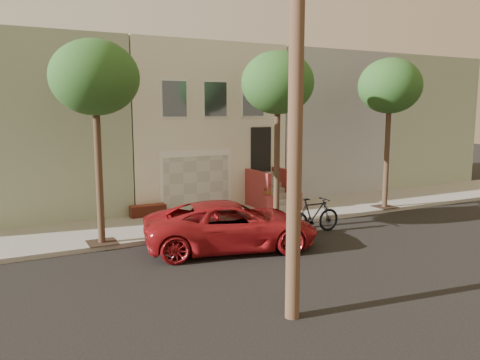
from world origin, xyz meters
TOP-DOWN VIEW (x-y plane):
  - ground at (0.00, 0.00)m, footprint 90.00×90.00m
  - sidewalk at (0.00, 5.35)m, footprint 40.00×3.70m
  - house_row at (0.00, 11.19)m, footprint 33.10×11.70m
  - tree_left at (-5.50, 3.90)m, footprint 2.70×2.57m
  - tree_mid at (1.00, 3.90)m, footprint 2.70×2.57m
  - tree_right at (6.50, 3.90)m, footprint 2.70×2.57m
  - pickup_truck at (-1.92, 1.84)m, footprint 5.85×3.70m
  - motorcycle at (1.50, 2.21)m, footprint 2.14×0.65m

SIDE VIEW (x-z plane):
  - ground at x=0.00m, z-range 0.00..0.00m
  - sidewalk at x=0.00m, z-range 0.00..0.15m
  - motorcycle at x=1.50m, z-range 0.00..1.28m
  - pickup_truck at x=-1.92m, z-range 0.00..1.50m
  - house_row at x=0.00m, z-range 0.14..7.14m
  - tree_left at x=-5.50m, z-range 2.11..8.41m
  - tree_mid at x=1.00m, z-range 2.11..8.41m
  - tree_right at x=6.50m, z-range 2.11..8.41m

